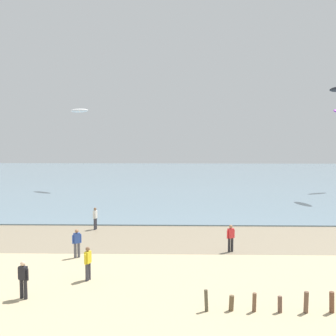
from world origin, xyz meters
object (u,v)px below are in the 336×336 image
person_nearest_camera (77,242)px  person_far_down_beach (23,279)px  person_by_waterline (88,262)px  person_right_flank (231,237)px  person_left_flank (95,218)px  kite_aloft_0 (79,111)px

person_nearest_camera → person_far_down_beach: 6.27m
person_by_waterline → person_right_flank: same height
person_nearest_camera → person_left_flank: 7.29m
person_right_flank → kite_aloft_0: kite_aloft_0 is taller
person_right_flank → kite_aloft_0: 34.21m
person_left_flank → person_right_flank: bearing=-31.3°
person_far_down_beach → person_right_flank: bearing=36.8°
person_nearest_camera → kite_aloft_0: bearing=102.8°
person_left_flank → person_by_waterline: bearing=-80.6°
person_left_flank → person_right_flank: 11.29m
person_far_down_beach → person_by_waterline: bearing=45.4°
person_by_waterline → kite_aloft_0: kite_aloft_0 is taller
person_right_flank → kite_aloft_0: size_ratio=0.55×
person_nearest_camera → person_far_down_beach: bearing=-98.1°
person_by_waterline → person_far_down_beach: bearing=-134.6°
person_nearest_camera → person_far_down_beach: size_ratio=1.00×
kite_aloft_0 → person_by_waterline: bearing=-42.2°
person_left_flank → person_right_flank: same height
kite_aloft_0 → person_left_flank: bearing=-40.1°
person_left_flank → kite_aloft_0: size_ratio=0.55×
person_far_down_beach → kite_aloft_0: size_ratio=0.55×
person_nearest_camera → person_far_down_beach: same height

